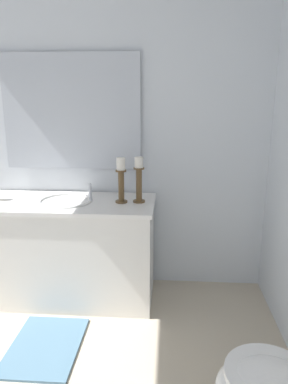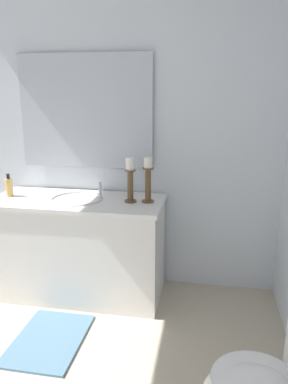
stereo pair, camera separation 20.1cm
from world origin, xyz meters
name	(u,v)px [view 1 (the left image)]	position (x,y,z in m)	size (l,w,h in m)	color
wall_left	(102,139)	(-1.32, 0.00, 1.23)	(0.04, 2.69, 2.45)	silver
vanity_cabinet	(69,250)	(-0.99, -0.23, 0.40)	(0.58, 1.35, 0.80)	white
sink_basin	(66,206)	(-0.99, -0.23, 0.76)	(0.40, 0.40, 0.24)	white
mirror	(71,112)	(-1.27, -0.23, 1.44)	(0.02, 1.09, 0.89)	silver
candle_holder_tall	(139,178)	(-1.01, 0.32, 0.98)	(0.09, 0.09, 0.34)	brown
candle_holder_short	(121,179)	(-1.00, 0.19, 0.98)	(0.09, 0.09, 0.34)	brown
toilet	(285,383)	(0.24, 1.06, 0.37)	(0.39, 0.54, 0.75)	white
bath_mat	(45,346)	(-0.37, -0.23, 0.01)	(0.60, 0.44, 0.02)	slate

